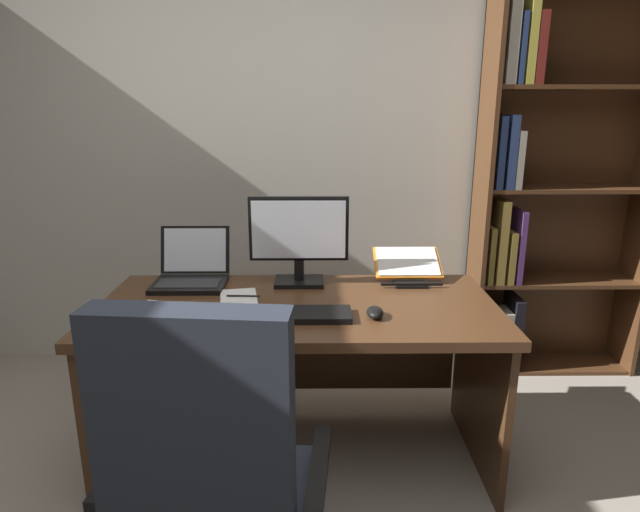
{
  "coord_description": "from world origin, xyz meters",
  "views": [
    {
      "loc": [
        0.17,
        -1.17,
        1.49
      ],
      "look_at": [
        0.19,
        0.82,
        0.94
      ],
      "focal_mm": 29.84,
      "sensor_mm": 36.0,
      "label": 1
    }
  ],
  "objects_px": {
    "office_chair": "(213,506)",
    "reading_stand_with_book": "(408,266)",
    "monitor": "(299,241)",
    "bookshelf": "(542,195)",
    "open_binder": "(179,320)",
    "desk": "(299,339)",
    "keyboard": "(296,315)",
    "pen": "(243,296)",
    "notepad": "(239,298)",
    "laptop": "(191,272)",
    "computer_mouse": "(375,312)"
  },
  "relations": [
    {
      "from": "notepad",
      "to": "pen",
      "type": "height_order",
      "value": "pen"
    },
    {
      "from": "laptop",
      "to": "notepad",
      "type": "distance_m",
      "value": 0.32
    },
    {
      "from": "open_binder",
      "to": "notepad",
      "type": "bearing_deg",
      "value": 71.07
    },
    {
      "from": "desk",
      "to": "keyboard",
      "type": "distance_m",
      "value": 0.31
    },
    {
      "from": "computer_mouse",
      "to": "pen",
      "type": "xyz_separation_m",
      "value": [
        -0.53,
        0.21,
        -0.01
      ]
    },
    {
      "from": "office_chair",
      "to": "notepad",
      "type": "height_order",
      "value": "office_chair"
    },
    {
      "from": "reading_stand_with_book",
      "to": "computer_mouse",
      "type": "bearing_deg",
      "value": -113.57
    },
    {
      "from": "office_chair",
      "to": "laptop",
      "type": "relative_size",
      "value": 3.33
    },
    {
      "from": "laptop",
      "to": "reading_stand_with_book",
      "type": "relative_size",
      "value": 1.05
    },
    {
      "from": "notepad",
      "to": "keyboard",
      "type": "bearing_deg",
      "value": -39.76
    },
    {
      "from": "open_binder",
      "to": "notepad",
      "type": "height_order",
      "value": "open_binder"
    },
    {
      "from": "bookshelf",
      "to": "keyboard",
      "type": "relative_size",
      "value": 5.08
    },
    {
      "from": "desk",
      "to": "reading_stand_with_book",
      "type": "xyz_separation_m",
      "value": [
        0.5,
        0.23,
        0.26
      ]
    },
    {
      "from": "office_chair",
      "to": "open_binder",
      "type": "relative_size",
      "value": 2.07
    },
    {
      "from": "desk",
      "to": "pen",
      "type": "relative_size",
      "value": 11.6
    },
    {
      "from": "computer_mouse",
      "to": "pen",
      "type": "distance_m",
      "value": 0.57
    },
    {
      "from": "desk",
      "to": "laptop",
      "type": "height_order",
      "value": "laptop"
    },
    {
      "from": "desk",
      "to": "pen",
      "type": "bearing_deg",
      "value": -174.13
    },
    {
      "from": "open_binder",
      "to": "notepad",
      "type": "relative_size",
      "value": 2.44
    },
    {
      "from": "laptop",
      "to": "monitor",
      "type": "bearing_deg",
      "value": -0.73
    },
    {
      "from": "monitor",
      "to": "reading_stand_with_book",
      "type": "xyz_separation_m",
      "value": [
        0.5,
        0.05,
        -0.13
      ]
    },
    {
      "from": "bookshelf",
      "to": "pen",
      "type": "height_order",
      "value": "bookshelf"
    },
    {
      "from": "office_chair",
      "to": "bookshelf",
      "type": "bearing_deg",
      "value": 52.98
    },
    {
      "from": "desk",
      "to": "monitor",
      "type": "bearing_deg",
      "value": 90.2
    },
    {
      "from": "bookshelf",
      "to": "open_binder",
      "type": "height_order",
      "value": "bookshelf"
    },
    {
      "from": "bookshelf",
      "to": "pen",
      "type": "relative_size",
      "value": 15.25
    },
    {
      "from": "laptop",
      "to": "pen",
      "type": "relative_size",
      "value": 2.28
    },
    {
      "from": "keyboard",
      "to": "computer_mouse",
      "type": "distance_m",
      "value": 0.3
    },
    {
      "from": "keyboard",
      "to": "pen",
      "type": "bearing_deg",
      "value": 137.86
    },
    {
      "from": "monitor",
      "to": "pen",
      "type": "distance_m",
      "value": 0.36
    },
    {
      "from": "bookshelf",
      "to": "notepad",
      "type": "distance_m",
      "value": 1.8
    },
    {
      "from": "office_chair",
      "to": "reading_stand_with_book",
      "type": "xyz_separation_m",
      "value": [
        0.71,
        1.14,
        0.34
      ]
    },
    {
      "from": "pen",
      "to": "laptop",
      "type": "bearing_deg",
      "value": 141.17
    },
    {
      "from": "office_chair",
      "to": "monitor",
      "type": "height_order",
      "value": "monitor"
    },
    {
      "from": "laptop",
      "to": "open_binder",
      "type": "relative_size",
      "value": 0.62
    },
    {
      "from": "laptop",
      "to": "notepad",
      "type": "bearing_deg",
      "value": -41.08
    },
    {
      "from": "office_chair",
      "to": "monitor",
      "type": "relative_size",
      "value": 2.4
    },
    {
      "from": "desk",
      "to": "reading_stand_with_book",
      "type": "relative_size",
      "value": 5.32
    },
    {
      "from": "desk",
      "to": "monitor",
      "type": "distance_m",
      "value": 0.43
    },
    {
      "from": "open_binder",
      "to": "reading_stand_with_book",
      "type": "bearing_deg",
      "value": 45.66
    },
    {
      "from": "computer_mouse",
      "to": "open_binder",
      "type": "xyz_separation_m",
      "value": [
        -0.73,
        -0.05,
        -0.01
      ]
    },
    {
      "from": "bookshelf",
      "to": "monitor",
      "type": "relative_size",
      "value": 4.82
    },
    {
      "from": "keyboard",
      "to": "office_chair",
      "type": "bearing_deg",
      "value": -106.9
    },
    {
      "from": "monitor",
      "to": "computer_mouse",
      "type": "height_order",
      "value": "monitor"
    },
    {
      "from": "laptop",
      "to": "open_binder",
      "type": "bearing_deg",
      "value": -83.22
    },
    {
      "from": "bookshelf",
      "to": "pen",
      "type": "xyz_separation_m",
      "value": [
        -1.56,
        -0.81,
        -0.29
      ]
    },
    {
      "from": "office_chair",
      "to": "reading_stand_with_book",
      "type": "height_order",
      "value": "office_chair"
    },
    {
      "from": "desk",
      "to": "office_chair",
      "type": "height_order",
      "value": "office_chair"
    },
    {
      "from": "monitor",
      "to": "notepad",
      "type": "xyz_separation_m",
      "value": [
        -0.25,
        -0.2,
        -0.19
      ]
    },
    {
      "from": "laptop",
      "to": "reading_stand_with_book",
      "type": "bearing_deg",
      "value": 2.57
    }
  ]
}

